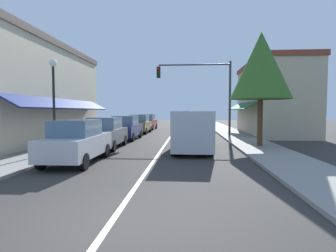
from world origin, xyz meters
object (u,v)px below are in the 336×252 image
object	(u,v)px
traffic_signal_mast_arm	(205,85)
parked_car_nearest_left	(77,142)
tree_right_near	(261,66)
van_in_lane	(192,129)
parked_car_distant_left	(147,122)
parked_car_second_left	(105,133)
parked_car_far_left	(140,124)
parked_car_third_left	(126,128)
street_lamp_left_near	(54,90)

from	to	relation	value
traffic_signal_mast_arm	parked_car_nearest_left	bearing A→B (deg)	-117.24
traffic_signal_mast_arm	tree_right_near	xyz separation A→B (m)	(2.83, -6.08, 0.49)
parked_car_nearest_left	van_in_lane	world-z (taller)	van_in_lane
tree_right_near	parked_car_distant_left	bearing A→B (deg)	120.86
parked_car_second_left	tree_right_near	xyz separation A→B (m)	(8.84, 0.92, 3.82)
traffic_signal_mast_arm	parked_car_far_left	bearing A→B (deg)	150.04
parked_car_second_left	parked_car_third_left	world-z (taller)	same
traffic_signal_mast_arm	street_lamp_left_near	world-z (taller)	traffic_signal_mast_arm
parked_car_second_left	parked_car_distant_left	distance (m)	15.67
traffic_signal_mast_arm	tree_right_near	bearing A→B (deg)	-65.07
parked_car_second_left	van_in_lane	bearing A→B (deg)	-9.19
parked_car_distant_left	traffic_signal_mast_arm	xyz separation A→B (m)	(5.99, -8.67, 3.33)
parked_car_distant_left	tree_right_near	xyz separation A→B (m)	(8.81, -14.75, 3.82)
parked_car_third_left	van_in_lane	bearing A→B (deg)	-46.97
parked_car_second_left	traffic_signal_mast_arm	bearing A→B (deg)	48.15
parked_car_third_left	van_in_lane	distance (m)	7.22
parked_car_far_left	street_lamp_left_near	xyz separation A→B (m)	(-1.84, -12.85, 2.23)
parked_car_nearest_left	traffic_signal_mast_arm	distance (m)	13.19
parked_car_third_left	tree_right_near	xyz separation A→B (m)	(8.75, -3.77, 3.82)
traffic_signal_mast_arm	street_lamp_left_near	size ratio (longest dim) A/B	1.33
parked_car_far_left	traffic_signal_mast_arm	bearing A→B (deg)	-29.32
parked_car_nearest_left	tree_right_near	distance (m)	10.84
parked_car_third_left	parked_car_distant_left	xyz separation A→B (m)	(-0.06, 10.98, 0.00)
street_lamp_left_near	tree_right_near	xyz separation A→B (m)	(10.58, 3.36, 1.59)
parked_car_distant_left	traffic_signal_mast_arm	distance (m)	11.05
parked_car_nearest_left	traffic_signal_mast_arm	world-z (taller)	traffic_signal_mast_arm
parked_car_nearest_left	parked_car_second_left	bearing A→B (deg)	91.49
van_in_lane	tree_right_near	size ratio (longest dim) A/B	0.78
parked_car_nearest_left	street_lamp_left_near	size ratio (longest dim) A/B	0.90
street_lamp_left_near	tree_right_near	world-z (taller)	tree_right_near
parked_car_second_left	parked_car_third_left	size ratio (longest dim) A/B	1.00
parked_car_distant_left	van_in_lane	bearing A→B (deg)	-71.84
parked_car_third_left	van_in_lane	xyz separation A→B (m)	(4.81, -5.38, 0.27)
tree_right_near	traffic_signal_mast_arm	bearing A→B (deg)	114.93
parked_car_nearest_left	traffic_signal_mast_arm	size ratio (longest dim) A/B	0.68
parked_car_far_left	parked_car_distant_left	xyz separation A→B (m)	(-0.07, 5.26, 0.00)
parked_car_second_left	traffic_signal_mast_arm	xyz separation A→B (m)	(6.02, 7.00, 3.33)
parked_car_distant_left	van_in_lane	xyz separation A→B (m)	(4.87, -16.36, 0.27)
parked_car_nearest_left	parked_car_third_left	distance (m)	9.03
street_lamp_left_near	parked_car_second_left	bearing A→B (deg)	54.56
traffic_signal_mast_arm	street_lamp_left_near	bearing A→B (deg)	-129.41
parked_car_far_left	van_in_lane	world-z (taller)	van_in_lane
parked_car_far_left	street_lamp_left_near	world-z (taller)	street_lamp_left_near
parked_car_nearest_left	street_lamp_left_near	xyz separation A→B (m)	(-1.92, 1.91, 2.23)
parked_car_far_left	traffic_signal_mast_arm	distance (m)	7.60
parked_car_second_left	van_in_lane	size ratio (longest dim) A/B	0.80
parked_car_second_left	traffic_signal_mast_arm	world-z (taller)	traffic_signal_mast_arm
tree_right_near	parked_car_nearest_left	bearing A→B (deg)	-148.70
street_lamp_left_near	van_in_lane	bearing A→B (deg)	14.78
van_in_lane	parked_car_second_left	bearing A→B (deg)	172.16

